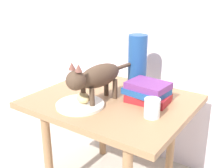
{
  "coord_description": "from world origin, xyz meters",
  "views": [
    {
      "loc": [
        0.72,
        -1.06,
        1.1
      ],
      "look_at": [
        0.0,
        0.0,
        0.63
      ],
      "focal_mm": 44.19,
      "sensor_mm": 36.0,
      "label": 1
    }
  ],
  "objects_px": {
    "book_stack": "(148,92)",
    "candle_jar": "(152,109)",
    "side_table": "(112,112)",
    "cat": "(96,77)",
    "plate": "(80,105)",
    "green_vase": "(137,62)",
    "bread_roll": "(83,98)"
  },
  "relations": [
    {
      "from": "side_table",
      "to": "book_stack",
      "type": "xyz_separation_m",
      "value": [
        0.16,
        0.07,
        0.12
      ]
    },
    {
      "from": "green_vase",
      "to": "candle_jar",
      "type": "xyz_separation_m",
      "value": [
        0.23,
        -0.28,
        -0.11
      ]
    },
    {
      "from": "green_vase",
      "to": "cat",
      "type": "bearing_deg",
      "value": -101.66
    },
    {
      "from": "cat",
      "to": "green_vase",
      "type": "distance_m",
      "value": 0.3
    },
    {
      "from": "cat",
      "to": "green_vase",
      "type": "relative_size",
      "value": 1.61
    },
    {
      "from": "plate",
      "to": "bread_roll",
      "type": "height_order",
      "value": "bread_roll"
    },
    {
      "from": "side_table",
      "to": "candle_jar",
      "type": "bearing_deg",
      "value": -14.96
    },
    {
      "from": "side_table",
      "to": "green_vase",
      "type": "distance_m",
      "value": 0.31
    },
    {
      "from": "plate",
      "to": "cat",
      "type": "relative_size",
      "value": 0.48
    },
    {
      "from": "plate",
      "to": "book_stack",
      "type": "distance_m",
      "value": 0.33
    },
    {
      "from": "bread_roll",
      "to": "cat",
      "type": "xyz_separation_m",
      "value": [
        0.03,
        0.06,
        0.09
      ]
    },
    {
      "from": "side_table",
      "to": "candle_jar",
      "type": "xyz_separation_m",
      "value": [
        0.26,
        -0.07,
        0.11
      ]
    },
    {
      "from": "side_table",
      "to": "bread_roll",
      "type": "height_order",
      "value": "bread_roll"
    },
    {
      "from": "plate",
      "to": "side_table",
      "type": "bearing_deg",
      "value": 63.96
    },
    {
      "from": "candle_jar",
      "to": "bread_roll",
      "type": "bearing_deg",
      "value": -167.06
    },
    {
      "from": "book_stack",
      "to": "candle_jar",
      "type": "relative_size",
      "value": 2.64
    },
    {
      "from": "green_vase",
      "to": "candle_jar",
      "type": "relative_size",
      "value": 3.48
    },
    {
      "from": "plate",
      "to": "bread_roll",
      "type": "distance_m",
      "value": 0.04
    },
    {
      "from": "bread_roll",
      "to": "cat",
      "type": "height_order",
      "value": "cat"
    },
    {
      "from": "cat",
      "to": "book_stack",
      "type": "distance_m",
      "value": 0.27
    },
    {
      "from": "plate",
      "to": "green_vase",
      "type": "relative_size",
      "value": 0.78
    },
    {
      "from": "bread_roll",
      "to": "cat",
      "type": "bearing_deg",
      "value": 61.47
    },
    {
      "from": "green_vase",
      "to": "candle_jar",
      "type": "bearing_deg",
      "value": -50.27
    },
    {
      "from": "book_stack",
      "to": "candle_jar",
      "type": "distance_m",
      "value": 0.17
    },
    {
      "from": "side_table",
      "to": "cat",
      "type": "height_order",
      "value": "cat"
    },
    {
      "from": "side_table",
      "to": "cat",
      "type": "xyz_separation_m",
      "value": [
        -0.04,
        -0.08,
        0.2
      ]
    },
    {
      "from": "cat",
      "to": "candle_jar",
      "type": "height_order",
      "value": "cat"
    },
    {
      "from": "book_stack",
      "to": "bread_roll",
      "type": "bearing_deg",
      "value": -137.02
    },
    {
      "from": "plate",
      "to": "candle_jar",
      "type": "distance_m",
      "value": 0.35
    },
    {
      "from": "candle_jar",
      "to": "cat",
      "type": "bearing_deg",
      "value": -176.9
    },
    {
      "from": "book_stack",
      "to": "green_vase",
      "type": "bearing_deg",
      "value": 134.96
    },
    {
      "from": "book_stack",
      "to": "cat",
      "type": "bearing_deg",
      "value": -141.83
    }
  ]
}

